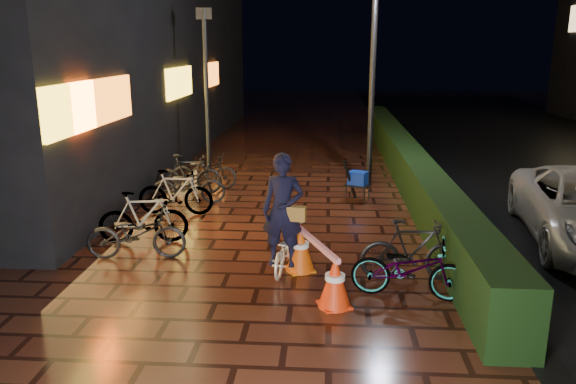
{
  "coord_description": "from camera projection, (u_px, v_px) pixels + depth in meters",
  "views": [
    {
      "loc": [
        1.04,
        -8.07,
        3.69
      ],
      "look_at": [
        0.36,
        1.79,
        1.1
      ],
      "focal_mm": 35.0,
      "sensor_mm": 36.0,
      "label": 1
    }
  ],
  "objects": [
    {
      "name": "storefront_block",
      "position": [
        23.0,
        21.0,
        19.38
      ],
      "size": [
        12.09,
        22.0,
        9.0
      ],
      "color": "black",
      "rests_on": "ground"
    },
    {
      "name": "parked_bikes_hedge",
      "position": [
        411.0,
        260.0,
        8.65
      ],
      "size": [
        1.9,
        1.34,
        1.02
      ],
      "color": "black",
      "rests_on": "ground"
    },
    {
      "name": "cart_assembly",
      "position": [
        357.0,
        180.0,
        13.54
      ],
      "size": [
        0.75,
        0.64,
        1.07
      ],
      "color": "black",
      "rests_on": "ground"
    },
    {
      "name": "lamp_post_sf",
      "position": [
        206.0,
        84.0,
        16.26
      ],
      "size": [
        0.45,
        0.13,
        4.71
      ],
      "color": "black",
      "rests_on": "ground"
    },
    {
      "name": "cyclist",
      "position": [
        284.0,
        228.0,
        9.3
      ],
      "size": [
        0.76,
        1.46,
        2.02
      ],
      "color": "white",
      "rests_on": "ground"
    },
    {
      "name": "ground",
      "position": [
        257.0,
        288.0,
        8.79
      ],
      "size": [
        80.0,
        80.0,
        0.0
      ],
      "primitive_type": "plane",
      "color": "#381911",
      "rests_on": "ground"
    },
    {
      "name": "hedge",
      "position": [
        405.0,
        160.0,
        16.16
      ],
      "size": [
        0.7,
        20.0,
        1.0
      ],
      "primitive_type": "cube",
      "color": "black",
      "rests_on": "ground"
    },
    {
      "name": "traffic_barrier",
      "position": [
        316.0,
        264.0,
        8.75
      ],
      "size": [
        1.11,
        1.87,
        0.77
      ],
      "color": "red",
      "rests_on": "ground"
    },
    {
      "name": "lamp_post_hedge",
      "position": [
        373.0,
        64.0,
        14.69
      ],
      "size": [
        0.56,
        0.19,
        5.85
      ],
      "color": "black",
      "rests_on": "ground"
    },
    {
      "name": "parked_bikes_storefront",
      "position": [
        177.0,
        192.0,
        12.62
      ],
      "size": [
        2.02,
        5.87,
        1.02
      ],
      "color": "black",
      "rests_on": "ground"
    }
  ]
}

